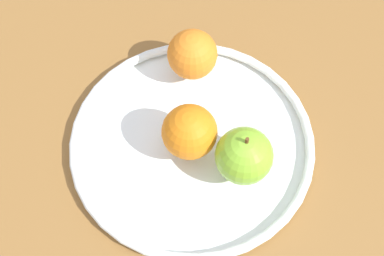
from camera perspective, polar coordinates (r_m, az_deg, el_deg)
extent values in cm
cube|color=brown|center=(71.72, 0.00, -2.63)|extent=(112.39, 112.39, 4.00)
cylinder|color=white|center=(69.66, 0.00, -1.79)|extent=(30.46, 30.46, 0.60)
torus|color=white|center=(68.87, 0.00, -1.45)|extent=(31.73, 31.73, 1.20)
sphere|color=#7FBA2D|center=(63.65, 5.59, -2.98)|extent=(7.05, 7.05, 7.05)
cylinder|color=#593819|center=(60.34, 5.89, -1.43)|extent=(0.44, 0.44, 1.20)
sphere|color=orange|center=(64.92, -0.38, -0.39)|extent=(6.93, 6.93, 6.93)
sphere|color=orange|center=(71.37, 0.04, 7.90)|extent=(6.76, 6.76, 6.76)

